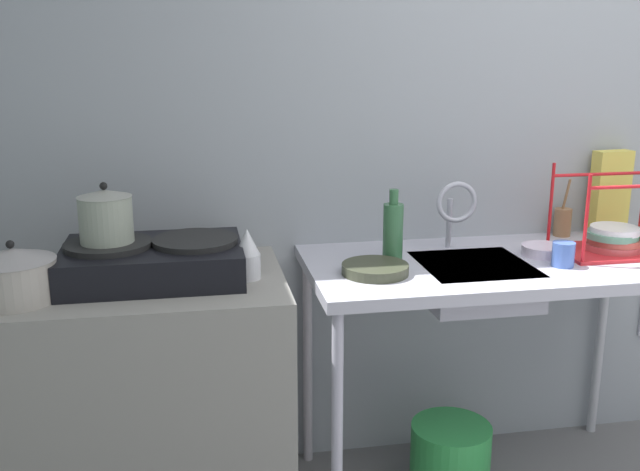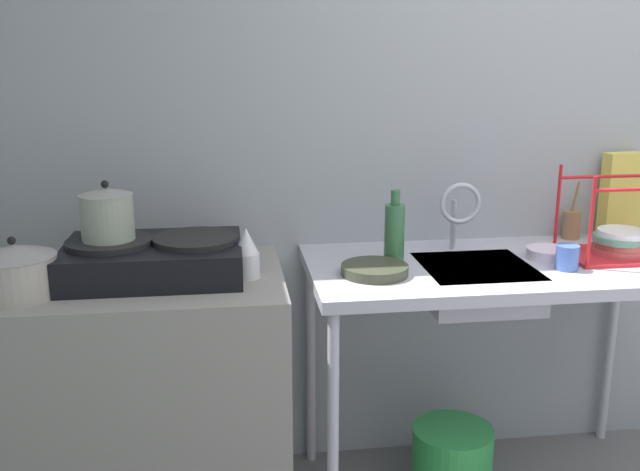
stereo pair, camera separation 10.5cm
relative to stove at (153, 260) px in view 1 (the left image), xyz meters
name	(u,v)px [view 1 (the left image)]	position (x,y,z in m)	size (l,w,h in m)	color
wall_back	(585,107)	(1.65, 0.37, 0.43)	(5.29, 0.10, 2.73)	#979DA5
counter_concrete	(140,406)	(-0.07, 0.00, -0.50)	(0.97, 0.64, 0.88)	gray
counter_sink	(494,279)	(1.15, 0.00, -0.13)	(1.31, 0.64, 0.88)	#B5B3C3
stove	(153,260)	(0.00, 0.00, 0.00)	(0.56, 0.40, 0.13)	black
pot_on_left_burner	(106,216)	(-0.13, 0.00, 0.15)	(0.17, 0.17, 0.19)	#949D8A
pot_beside_stove	(13,275)	(-0.39, -0.14, 0.02)	(0.24, 0.24, 0.18)	#A69E94
percolator	(248,254)	(0.29, -0.05, 0.02)	(0.08, 0.08, 0.16)	silver
sink_basin	(473,281)	(1.06, -0.03, -0.12)	(0.37, 0.37, 0.13)	#B5B3C3
faucet	(456,206)	(1.05, 0.13, 0.11)	(0.15, 0.08, 0.26)	#B5B3C3
frying_pan	(375,269)	(0.70, -0.08, -0.04)	(0.22, 0.22, 0.03)	#353928
dish_rack	(613,239)	(1.60, 0.01, -0.01)	(0.39, 0.26, 0.31)	red
cup_by_rack	(563,254)	(1.34, -0.11, -0.02)	(0.07, 0.07, 0.08)	#4564B6
small_bowl_on_drainboard	(544,250)	(1.34, 0.02, -0.04)	(0.15, 0.15, 0.04)	white
bottle_by_sink	(393,232)	(0.80, 0.04, 0.05)	(0.07, 0.07, 0.25)	#34663F
cereal_box	(610,193)	(1.74, 0.27, 0.10)	(0.15, 0.06, 0.33)	#E4CF52
utensil_jar	(563,222)	(1.54, 0.27, 0.00)	(0.07, 0.07, 0.22)	#936946
bucket_on_floor	(450,459)	(1.01, -0.03, -0.80)	(0.29, 0.29, 0.27)	green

